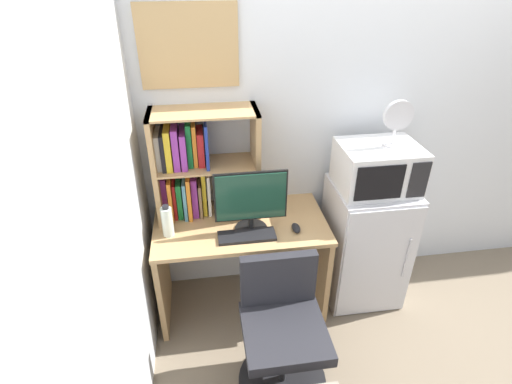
{
  "coord_description": "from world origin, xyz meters",
  "views": [
    {
      "loc": [
        -1.19,
        -2.49,
        2.28
      ],
      "look_at": [
        -0.87,
        -0.34,
        0.99
      ],
      "focal_mm": 28.07,
      "sensor_mm": 36.0,
      "label": 1
    }
  ],
  "objects_px": {
    "water_bottle": "(167,221)",
    "wall_corkboard": "(188,46)",
    "mini_fridge": "(365,243)",
    "microwave": "(378,167)",
    "keyboard": "(247,236)",
    "hutch_bookshelf": "(192,166)",
    "desk_fan": "(398,119)",
    "monitor": "(251,201)",
    "computer_mouse": "(296,228)",
    "desk_chair": "(282,336)"
  },
  "relations": [
    {
      "from": "monitor",
      "to": "mini_fridge",
      "type": "height_order",
      "value": "monitor"
    },
    {
      "from": "mini_fridge",
      "to": "microwave",
      "type": "distance_m",
      "value": 0.62
    },
    {
      "from": "hutch_bookshelf",
      "to": "keyboard",
      "type": "xyz_separation_m",
      "value": [
        0.31,
        -0.34,
        -0.35
      ]
    },
    {
      "from": "monitor",
      "to": "water_bottle",
      "type": "xyz_separation_m",
      "value": [
        -0.53,
        0.02,
        -0.12
      ]
    },
    {
      "from": "keyboard",
      "to": "computer_mouse",
      "type": "xyz_separation_m",
      "value": [
        0.33,
        0.03,
        0.01
      ]
    },
    {
      "from": "keyboard",
      "to": "wall_corkboard",
      "type": "distance_m",
      "value": 1.2
    },
    {
      "from": "computer_mouse",
      "to": "wall_corkboard",
      "type": "distance_m",
      "value": 1.29
    },
    {
      "from": "water_bottle",
      "to": "wall_corkboard",
      "type": "relative_size",
      "value": 0.38
    },
    {
      "from": "hutch_bookshelf",
      "to": "microwave",
      "type": "relative_size",
      "value": 1.44
    },
    {
      "from": "keyboard",
      "to": "computer_mouse",
      "type": "bearing_deg",
      "value": 5.12
    },
    {
      "from": "water_bottle",
      "to": "desk_chair",
      "type": "height_order",
      "value": "water_bottle"
    },
    {
      "from": "water_bottle",
      "to": "desk_chair",
      "type": "bearing_deg",
      "value": -42.58
    },
    {
      "from": "wall_corkboard",
      "to": "monitor",
      "type": "bearing_deg",
      "value": -50.76
    },
    {
      "from": "microwave",
      "to": "mini_fridge",
      "type": "bearing_deg",
      "value": -90.12
    },
    {
      "from": "water_bottle",
      "to": "microwave",
      "type": "relative_size",
      "value": 0.43
    },
    {
      "from": "desk_fan",
      "to": "desk_chair",
      "type": "height_order",
      "value": "desk_fan"
    },
    {
      "from": "keyboard",
      "to": "mini_fridge",
      "type": "distance_m",
      "value": 0.95
    },
    {
      "from": "monitor",
      "to": "desk_chair",
      "type": "height_order",
      "value": "monitor"
    },
    {
      "from": "monitor",
      "to": "mini_fridge",
      "type": "distance_m",
      "value": 0.99
    },
    {
      "from": "mini_fridge",
      "to": "wall_corkboard",
      "type": "relative_size",
      "value": 1.59
    },
    {
      "from": "wall_corkboard",
      "to": "hutch_bookshelf",
      "type": "bearing_deg",
      "value": -107.77
    },
    {
      "from": "hutch_bookshelf",
      "to": "desk_chair",
      "type": "distance_m",
      "value": 1.19
    },
    {
      "from": "keyboard",
      "to": "microwave",
      "type": "relative_size",
      "value": 0.72
    },
    {
      "from": "computer_mouse",
      "to": "wall_corkboard",
      "type": "bearing_deg",
      "value": 144.28
    },
    {
      "from": "microwave",
      "to": "keyboard",
      "type": "bearing_deg",
      "value": -169.17
    },
    {
      "from": "keyboard",
      "to": "mini_fridge",
      "type": "relative_size",
      "value": 0.39
    },
    {
      "from": "keyboard",
      "to": "desk_fan",
      "type": "height_order",
      "value": "desk_fan"
    },
    {
      "from": "computer_mouse",
      "to": "monitor",
      "type": "bearing_deg",
      "value": 170.24
    },
    {
      "from": "keyboard",
      "to": "desk_chair",
      "type": "height_order",
      "value": "desk_chair"
    },
    {
      "from": "monitor",
      "to": "water_bottle",
      "type": "bearing_deg",
      "value": 177.63
    },
    {
      "from": "water_bottle",
      "to": "wall_corkboard",
      "type": "distance_m",
      "value": 1.06
    },
    {
      "from": "keyboard",
      "to": "desk_fan",
      "type": "bearing_deg",
      "value": 9.68
    },
    {
      "from": "computer_mouse",
      "to": "desk_fan",
      "type": "relative_size",
      "value": 0.36
    },
    {
      "from": "water_bottle",
      "to": "monitor",
      "type": "bearing_deg",
      "value": -2.37
    },
    {
      "from": "hutch_bookshelf",
      "to": "microwave",
      "type": "height_order",
      "value": "hutch_bookshelf"
    },
    {
      "from": "mini_fridge",
      "to": "microwave",
      "type": "relative_size",
      "value": 1.83
    },
    {
      "from": "microwave",
      "to": "desk_fan",
      "type": "height_order",
      "value": "desk_fan"
    },
    {
      "from": "monitor",
      "to": "mini_fridge",
      "type": "bearing_deg",
      "value": 5.93
    },
    {
      "from": "microwave",
      "to": "water_bottle",
      "type": "bearing_deg",
      "value": -177.11
    },
    {
      "from": "computer_mouse",
      "to": "desk_fan",
      "type": "xyz_separation_m",
      "value": [
        0.64,
        0.13,
        0.66
      ]
    },
    {
      "from": "computer_mouse",
      "to": "wall_corkboard",
      "type": "relative_size",
      "value": 0.18
    },
    {
      "from": "monitor",
      "to": "desk_fan",
      "type": "xyz_separation_m",
      "value": [
        0.92,
        0.09,
        0.45
      ]
    },
    {
      "from": "mini_fridge",
      "to": "desk_fan",
      "type": "height_order",
      "value": "desk_fan"
    },
    {
      "from": "wall_corkboard",
      "to": "computer_mouse",
      "type": "bearing_deg",
      "value": -35.72
    },
    {
      "from": "keyboard",
      "to": "desk_fan",
      "type": "distance_m",
      "value": 1.18
    },
    {
      "from": "keyboard",
      "to": "wall_corkboard",
      "type": "relative_size",
      "value": 0.62
    },
    {
      "from": "microwave",
      "to": "desk_chair",
      "type": "height_order",
      "value": "microwave"
    },
    {
      "from": "mini_fridge",
      "to": "desk_fan",
      "type": "relative_size",
      "value": 3.12
    },
    {
      "from": "monitor",
      "to": "desk_fan",
      "type": "distance_m",
      "value": 1.03
    },
    {
      "from": "water_bottle",
      "to": "desk_fan",
      "type": "xyz_separation_m",
      "value": [
        1.45,
        0.06,
        0.57
      ]
    }
  ]
}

